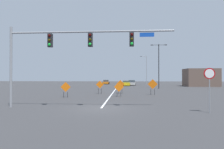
% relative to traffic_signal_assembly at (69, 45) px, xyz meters
% --- Properties ---
extents(ground, '(165.22, 165.22, 0.00)m').
position_rel_traffic_signal_assembly_xyz_m(ground, '(2.54, 0.02, -4.92)').
color(ground, '#38383A').
extents(road_centre_stripe, '(0.16, 91.79, 0.01)m').
position_rel_traffic_signal_assembly_xyz_m(road_centre_stripe, '(2.54, 45.91, -4.92)').
color(road_centre_stripe, white).
rests_on(road_centre_stripe, ground).
extents(traffic_signal_assembly, '(12.95, 0.44, 6.45)m').
position_rel_traffic_signal_assembly_xyz_m(traffic_signal_assembly, '(0.00, 0.00, 0.00)').
color(traffic_signal_assembly, gray).
rests_on(traffic_signal_assembly, ground).
extents(stop_sign, '(0.76, 0.07, 3.04)m').
position_rel_traffic_signal_assembly_xyz_m(stop_sign, '(10.08, -1.44, -2.79)').
color(stop_sign, gray).
rests_on(stop_sign, ground).
extents(street_lamp_near_right, '(1.96, 0.24, 8.88)m').
position_rel_traffic_signal_assembly_xyz_m(street_lamp_near_right, '(10.94, 46.31, -0.05)').
color(street_lamp_near_right, gray).
rests_on(street_lamp_near_right, ground).
extents(street_lamp_mid_right, '(3.21, 0.24, 8.93)m').
position_rel_traffic_signal_assembly_xyz_m(street_lamp_mid_right, '(11.14, 24.52, 0.28)').
color(street_lamp_mid_right, black).
rests_on(street_lamp_mid_right, ground).
extents(construction_sign_median_near, '(1.19, 0.26, 1.78)m').
position_rel_traffic_signal_assembly_xyz_m(construction_sign_median_near, '(3.64, 8.84, -3.82)').
color(construction_sign_median_near, orange).
rests_on(construction_sign_median_near, ground).
extents(construction_sign_left_shoulder, '(1.15, 0.30, 1.81)m').
position_rel_traffic_signal_assembly_xyz_m(construction_sign_left_shoulder, '(-2.60, 7.51, -3.79)').
color(construction_sign_left_shoulder, orange).
rests_on(construction_sign_left_shoulder, ground).
extents(construction_sign_median_far, '(1.23, 0.22, 1.95)m').
position_rel_traffic_signal_assembly_xyz_m(construction_sign_median_far, '(3.70, 13.09, -3.69)').
color(construction_sign_median_far, orange).
rests_on(construction_sign_median_far, ground).
extents(construction_sign_right_shoulder, '(1.08, 0.12, 1.87)m').
position_rel_traffic_signal_assembly_xyz_m(construction_sign_right_shoulder, '(0.85, 12.17, -3.72)').
color(construction_sign_right_shoulder, orange).
rests_on(construction_sign_right_shoulder, ground).
extents(construction_sign_right_lane, '(1.31, 0.28, 2.10)m').
position_rel_traffic_signal_assembly_xyz_m(construction_sign_right_lane, '(8.07, 11.33, -3.59)').
color(construction_sign_right_lane, orange).
rests_on(construction_sign_right_lane, ground).
extents(car_yellow_distant, '(2.21, 4.55, 1.36)m').
position_rel_traffic_signal_assembly_xyz_m(car_yellow_distant, '(4.61, 36.70, -4.27)').
color(car_yellow_distant, gold).
rests_on(car_yellow_distant, ground).
extents(car_orange_near, '(2.06, 4.53, 1.35)m').
position_rel_traffic_signal_assembly_xyz_m(car_orange_near, '(-1.72, 47.48, -4.28)').
color(car_orange_near, orange).
rests_on(car_orange_near, ground).
extents(car_silver_far, '(2.14, 3.83, 1.44)m').
position_rel_traffic_signal_assembly_xyz_m(car_silver_far, '(6.21, 39.47, -4.24)').
color(car_silver_far, '#B7BABF').
rests_on(car_silver_far, ground).
extents(roadside_building_east, '(7.60, 5.36, 4.39)m').
position_rel_traffic_signal_assembly_xyz_m(roadside_building_east, '(23.23, 34.93, -2.73)').
color(roadside_building_east, brown).
rests_on(roadside_building_east, ground).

